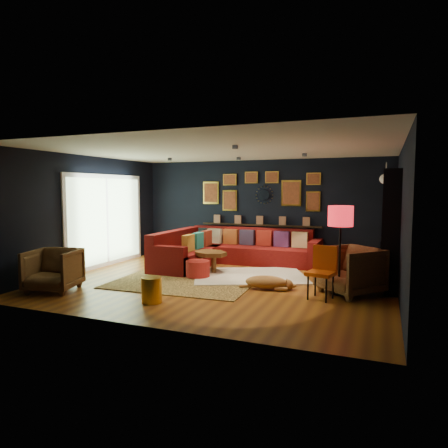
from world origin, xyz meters
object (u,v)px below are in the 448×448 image
at_px(gold_stool, 152,290).
at_px(floor_lamp, 340,220).
at_px(armchair_right, 350,268).
at_px(armchair_left, 53,268).
at_px(orange_chair, 323,268).
at_px(sectional, 225,251).
at_px(coffee_table, 210,255).
at_px(dog, 266,280).
at_px(pouf, 198,269).

bearing_deg(gold_stool, floor_lamp, 31.18).
bearing_deg(armchair_right, gold_stool, -107.09).
relative_size(armchair_left, orange_chair, 0.95).
height_order(sectional, floor_lamp, floor_lamp).
distance_m(sectional, coffee_table, 0.97).
height_order(sectional, coffee_table, sectional).
height_order(sectional, dog, sectional).
relative_size(coffee_table, dog, 0.99).
height_order(gold_stool, dog, gold_stool).
relative_size(floor_lamp, dog, 1.48).
relative_size(coffee_table, gold_stool, 2.49).
height_order(gold_stool, floor_lamp, floor_lamp).
bearing_deg(pouf, coffee_table, 90.37).
distance_m(armchair_left, armchair_right, 5.31).
bearing_deg(sectional, pouf, -89.34).
distance_m(sectional, gold_stool, 3.54).
xyz_separation_m(sectional, dog, (1.61, -2.01, -0.14)).
relative_size(sectional, gold_stool, 8.12).
relative_size(gold_stool, dog, 0.40).
relative_size(pouf, floor_lamp, 0.32).
relative_size(coffee_table, armchair_right, 1.12).
distance_m(sectional, dog, 2.58).
distance_m(sectional, orange_chair, 3.48).
relative_size(armchair_left, armchair_right, 0.91).
bearing_deg(pouf, sectional, 90.66).
relative_size(coffee_table, orange_chair, 1.17).
bearing_deg(gold_stool, orange_chair, 27.17).
bearing_deg(coffee_table, floor_lamp, -17.12).
bearing_deg(orange_chair, coffee_table, 167.50).
relative_size(coffee_table, armchair_left, 1.23).
height_order(coffee_table, orange_chair, orange_chair).
bearing_deg(armchair_right, armchair_left, -118.16).
bearing_deg(armchair_right, floor_lamp, -115.18).
relative_size(sectional, dog, 3.22).
distance_m(coffee_table, dog, 1.92).
height_order(armchair_left, floor_lamp, floor_lamp).
bearing_deg(gold_stool, sectional, 91.85).
bearing_deg(floor_lamp, pouf, 175.03).
relative_size(gold_stool, floor_lamp, 0.27).
bearing_deg(armchair_left, orange_chair, 0.64).
bearing_deg(sectional, gold_stool, -88.15).
bearing_deg(armchair_left, floor_lamp, 3.94).
bearing_deg(dog, coffee_table, 136.98).
bearing_deg(pouf, armchair_right, -3.37).
xyz_separation_m(armchair_left, floor_lamp, (4.83, 1.72, 0.89)).
bearing_deg(dog, gold_stool, -144.46).
xyz_separation_m(coffee_table, gold_stool, (0.10, -2.57, -0.17)).
height_order(coffee_table, pouf, coffee_table).
relative_size(armchair_left, floor_lamp, 0.54).
distance_m(armchair_left, floor_lamp, 5.20).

